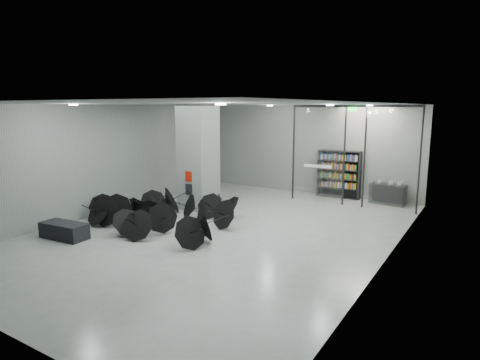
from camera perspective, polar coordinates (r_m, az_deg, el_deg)
The scene contains 10 objects.
room at distance 12.64m, azimuth -2.45°, elevation 5.31°, with size 14.00×14.02×4.01m.
column at distance 15.80m, azimuth -5.84°, elevation 3.16°, with size 1.20×1.20×4.00m, color slate.
fire_cabinet at distance 15.41m, azimuth -7.20°, elevation 0.51°, with size 0.28×0.04×0.38m, color #A50A07.
info_panel at distance 15.50m, azimuth -7.16°, elevation -1.31°, with size 0.30×0.03×0.42m, color black.
exit_sign at distance 16.39m, azimuth 15.42°, elevation 9.48°, with size 0.30×0.06×0.15m, color #0CE533.
glass_partition at distance 16.67m, azimuth 15.33°, elevation 3.84°, with size 5.06×0.08×4.00m.
bench at distance 13.48m, azimuth -23.32°, elevation -6.49°, with size 1.49×0.64×0.48m, color black.
bookshelf at distance 18.27m, azimuth 13.62°, elevation 0.80°, with size 1.87×0.37×2.06m, color black, non-canonical shape.
shop_counter at distance 17.70m, azimuth 19.93°, elevation -1.85°, with size 1.38×0.55×0.83m, color black.
umbrella_cluster at distance 13.98m, azimuth -11.65°, elevation -5.00°, with size 5.84×4.44×1.31m.
Camera 1 is at (7.10, -10.40, 3.91)m, focal length 30.57 mm.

